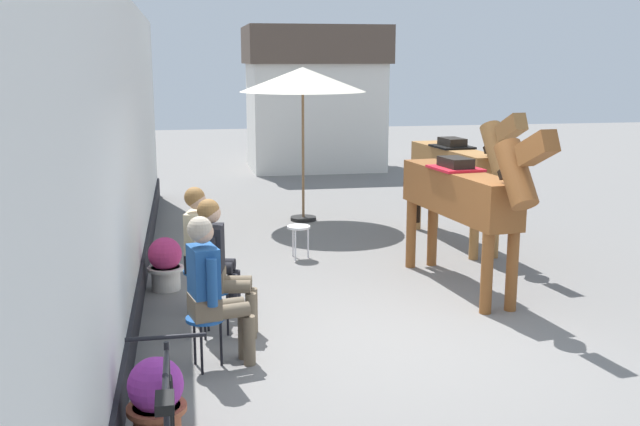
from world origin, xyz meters
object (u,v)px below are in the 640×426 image
Objects in this scene: flower_planter_farthest at (165,263)px; cafe_parasol at (303,81)px; seated_visitor_middle at (219,260)px; saddled_horse_far at (458,167)px; seated_visitor_far at (204,244)px; seated_visitor_near at (211,284)px; spare_stool_white at (299,230)px; flower_planter_nearest at (156,399)px; saddled_horse_near at (464,194)px.

cafe_parasol is at bearing 58.00° from flower_planter_farthest.
saddled_horse_far is (3.65, 3.16, 0.38)m from seated_visitor_middle.
seated_visitor_far is (-0.12, 0.71, 0.00)m from seated_visitor_middle.
cafe_parasol reaches higher than seated_visitor_near.
seated_visitor_far is at bearing -123.01° from spare_stool_white.
flower_planter_farthest is at bearing 108.88° from seated_visitor_middle.
seated_visitor_near is at bearing -106.50° from cafe_parasol.
seated_visitor_far is 2.84m from flower_planter_nearest.
seated_visitor_far reaches higher than flower_planter_nearest.
cafe_parasol is at bearing 68.31° from seated_visitor_far.
cafe_parasol is (-1.23, 4.22, 1.20)m from saddled_horse_near.
saddled_horse_near is 6.50× the size of spare_stool_white.
seated_visitor_near is 0.54× the size of cafe_parasol.
saddled_horse_near is 2.56m from spare_stool_white.
saddled_horse_far is (3.75, 3.93, 0.38)m from seated_visitor_near.
spare_stool_white is (-0.46, -2.45, -1.96)m from cafe_parasol.
seated_visitor_far is at bearing 81.11° from flower_planter_nearest.
seated_visitor_middle is 3.05m from spare_stool_white.
flower_planter_nearest is at bearing -89.86° from flower_planter_farthest.
saddled_horse_near reaches higher than flower_planter_nearest.
seated_visitor_near is 6.46m from cafe_parasol.
saddled_horse_near reaches higher than seated_visitor_far.
flower_planter_farthest is (-0.44, 0.94, -0.44)m from seated_visitor_far.
seated_visitor_far reaches higher than spare_stool_white.
seated_visitor_middle is 3.02× the size of spare_stool_white.
seated_visitor_near is 1.43m from flower_planter_nearest.
flower_planter_nearest is (-3.46, -3.07, -0.82)m from saddled_horse_near.
flower_planter_farthest is (-0.01, 3.70, 0.00)m from flower_planter_nearest.
seated_visitor_middle is 2.17× the size of flower_planter_farthest.
flower_planter_farthest is at bearing 100.74° from seated_visitor_near.
flower_planter_farthest reaches higher than spare_stool_white.
flower_planter_nearest is 0.25× the size of cafe_parasol.
cafe_parasol is at bearing 72.22° from seated_visitor_middle.
saddled_horse_near is 4.55m from cafe_parasol.
saddled_horse_near is (3.03, 0.30, 0.38)m from seated_visitor_far.
cafe_parasol is at bearing 106.31° from saddled_horse_near.
seated_visitor_middle is 1.00× the size of seated_visitor_far.
saddled_horse_far is 6.51× the size of spare_stool_white.
cafe_parasol is 5.61× the size of spare_stool_white.
flower_planter_farthest is at bearing 169.68° from saddled_horse_near.
cafe_parasol is at bearing 79.48° from spare_stool_white.
seated_visitor_middle is at bearing -107.78° from cafe_parasol.
saddled_horse_far is 4.68× the size of flower_planter_nearest.
saddled_horse_far is at bearing 51.12° from flower_planter_nearest.
saddled_horse_far is 4.55m from flower_planter_farthest.
seated_visitor_middle is at bearing -139.16° from saddled_horse_far.
seated_visitor_middle is at bearing -113.76° from spare_stool_white.
cafe_parasol reaches higher than saddled_horse_far.
saddled_horse_near is 3.62m from flower_planter_farthest.
flower_planter_nearest is at bearing -109.38° from seated_visitor_near.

